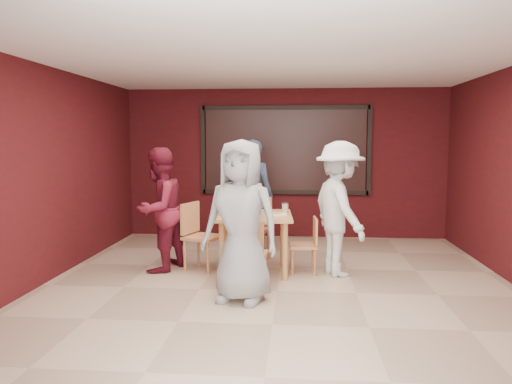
# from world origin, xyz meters

# --- Properties ---
(floor) EXTENTS (7.00, 7.00, 0.00)m
(floor) POSITION_xyz_m (0.00, 0.00, 0.00)
(floor) COLOR tan
(floor) RESTS_ON ground
(window_blinds) EXTENTS (3.00, 0.02, 1.50)m
(window_blinds) POSITION_xyz_m (0.00, 3.45, 1.65)
(window_blinds) COLOR black
(dining_table) EXTENTS (1.10, 1.10, 0.97)m
(dining_table) POSITION_xyz_m (-0.36, 0.86, 0.71)
(dining_table) COLOR tan
(dining_table) RESTS_ON floor
(chair_front) EXTENTS (0.45, 0.45, 0.86)m
(chair_front) POSITION_xyz_m (-0.35, 0.05, 0.49)
(chair_front) COLOR #CA784E
(chair_front) RESTS_ON floor
(chair_back) EXTENTS (0.57, 0.57, 0.97)m
(chair_back) POSITION_xyz_m (-0.41, 1.59, 0.55)
(chair_back) COLOR #CA784E
(chair_back) RESTS_ON floor
(chair_left) EXTENTS (0.59, 0.59, 0.95)m
(chair_left) POSITION_xyz_m (-1.17, 0.95, 0.54)
(chair_left) COLOR #CA784E
(chair_left) RESTS_ON floor
(chair_right) EXTENTS (0.40, 0.40, 0.78)m
(chair_right) POSITION_xyz_m (0.39, 0.88, 0.44)
(chair_right) COLOR #CA784E
(chair_right) RESTS_ON floor
(diner_front) EXTENTS (1.03, 0.81, 1.85)m
(diner_front) POSITION_xyz_m (-0.39, -0.40, 0.93)
(diner_front) COLOR gray
(diner_front) RESTS_ON floor
(diner_back) EXTENTS (0.79, 0.66, 1.85)m
(diner_back) POSITION_xyz_m (-0.48, 2.19, 0.93)
(diner_back) COLOR #293349
(diner_back) RESTS_ON floor
(diner_left) EXTENTS (0.91, 1.02, 1.74)m
(diner_left) POSITION_xyz_m (-1.70, 0.84, 0.87)
(diner_left) COLOR maroon
(diner_left) RESTS_ON floor
(diner_right) EXTENTS (1.06, 1.35, 1.83)m
(diner_right) POSITION_xyz_m (0.81, 0.82, 0.91)
(diner_right) COLOR silver
(diner_right) RESTS_ON floor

